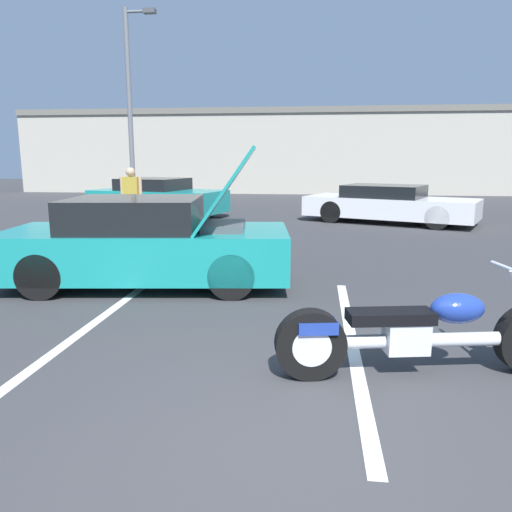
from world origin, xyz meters
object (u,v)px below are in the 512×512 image
light_pole (132,100)px  parked_car_left_row (158,198)px  motorcycle (421,334)px  spectator_near_motorcycle (132,197)px  show_car_hood_open (148,243)px  parked_car_mid_row (389,204)px

light_pole → parked_car_left_row: 5.01m
light_pole → motorcycle: 16.70m
motorcycle → spectator_near_motorcycle: bearing=116.0°
show_car_hood_open → parked_car_left_row: (-2.55, 8.36, -0.02)m
parked_car_mid_row → light_pole: bearing=-179.3°
motorcycle → parked_car_left_row: 12.60m
motorcycle → parked_car_left_row: parked_car_left_row is taller
parked_car_left_row → light_pole: bearing=135.3°
light_pole → show_car_hood_open: light_pole is taller
light_pole → parked_car_mid_row: 10.30m
parked_car_left_row → parked_car_mid_row: bearing=10.3°
show_car_hood_open → spectator_near_motorcycle: 4.65m
parked_car_left_row → spectator_near_motorcycle: spectator_near_motorcycle is taller
motorcycle → parked_car_mid_row: bearing=73.3°
light_pole → spectator_near_motorcycle: light_pole is taller
light_pole → show_car_hood_open: 12.83m
motorcycle → show_car_hood_open: size_ratio=0.59×
light_pole → motorcycle: light_pole is taller
light_pole → show_car_hood_open: bearing=-69.0°
parked_car_left_row → show_car_hood_open: bearing=-58.5°
light_pole → parked_car_mid_row: size_ratio=1.40×
parked_car_left_row → spectator_near_motorcycle: (0.71, -4.11, 0.37)m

